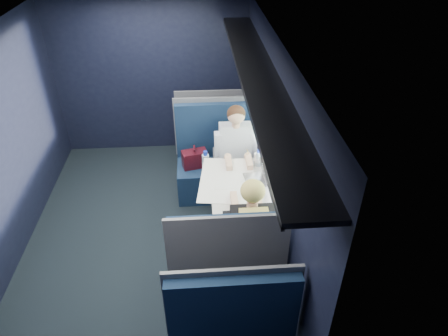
{
  "coord_description": "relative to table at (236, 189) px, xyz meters",
  "views": [
    {
      "loc": [
        0.64,
        -3.51,
        3.35
      ],
      "look_at": [
        0.9,
        0.0,
        0.95
      ],
      "focal_mm": 32.0,
      "sensor_mm": 36.0,
      "label": 1
    }
  ],
  "objects": [
    {
      "name": "man",
      "position": [
        0.07,
        0.7,
        0.06
      ],
      "size": [
        0.53,
        0.56,
        1.32
      ],
      "color": "black",
      "rests_on": "ground"
    },
    {
      "name": "ground",
      "position": [
        -1.03,
        0.0,
        -0.67
      ],
      "size": [
        2.8,
        4.2,
        0.01
      ],
      "primitive_type": "cube",
      "color": "black"
    },
    {
      "name": "room_shell",
      "position": [
        -1.01,
        0.0,
        0.81
      ],
      "size": [
        3.0,
        4.4,
        2.4
      ],
      "color": "black",
      "rests_on": "ground"
    },
    {
      "name": "cup",
      "position": [
        0.3,
        0.44,
        0.13
      ],
      "size": [
        0.08,
        0.08,
        0.1
      ],
      "primitive_type": "cylinder",
      "color": "white",
      "rests_on": "table"
    },
    {
      "name": "bottle_small",
      "position": [
        0.29,
        0.33,
        0.17
      ],
      "size": [
        0.06,
        0.06,
        0.22
      ],
      "color": "silver",
      "rests_on": "table"
    },
    {
      "name": "woman",
      "position": [
        0.07,
        -0.71,
        0.06
      ],
      "size": [
        0.53,
        0.56,
        1.32
      ],
      "color": "black",
      "rests_on": "ground"
    },
    {
      "name": "papers",
      "position": [
        -0.09,
        0.07,
        0.08
      ],
      "size": [
        0.7,
        0.92,
        0.01
      ],
      "primitive_type": "cube",
      "rotation": [
        0.0,
        0.0,
        -0.13
      ],
      "color": "white",
      "rests_on": "table"
    },
    {
      "name": "seat_bay_far",
      "position": [
        -0.18,
        -0.87,
        -0.25
      ],
      "size": [
        1.04,
        0.62,
        1.26
      ],
      "color": "#0B1B34",
      "rests_on": "ground"
    },
    {
      "name": "laptop",
      "position": [
        0.26,
        0.04,
        0.14
      ],
      "size": [
        0.24,
        0.31,
        0.21
      ],
      "color": "silver",
      "rests_on": "table"
    },
    {
      "name": "table",
      "position": [
        0.0,
        0.0,
        0.0
      ],
      "size": [
        0.62,
        1.0,
        0.74
      ],
      "color": "#54565E",
      "rests_on": "ground"
    },
    {
      "name": "seat_bay_near",
      "position": [
        -0.19,
        0.87,
        -0.24
      ],
      "size": [
        1.04,
        0.62,
        1.26
      ],
      "color": "#0B1B34",
      "rests_on": "ground"
    },
    {
      "name": "seat_row_front",
      "position": [
        -0.18,
        1.8,
        -0.25
      ],
      "size": [
        1.04,
        0.51,
        1.16
      ],
      "color": "#0B1B34",
      "rests_on": "ground"
    }
  ]
}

